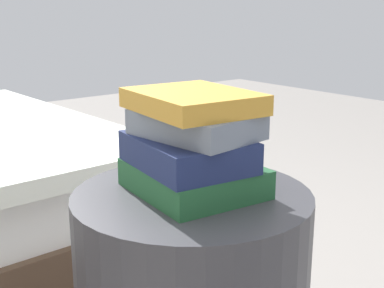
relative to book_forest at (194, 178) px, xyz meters
name	(u,v)px	position (x,y,z in m)	size (l,w,h in m)	color
book_forest	(194,178)	(0.00, 0.00, 0.00)	(0.24, 0.21, 0.05)	#1E512D
book_navy	(187,152)	(0.00, 0.02, 0.06)	(0.23, 0.18, 0.06)	#19234C
book_slate	(196,124)	(-0.01, 0.00, 0.11)	(0.22, 0.16, 0.05)	slate
book_ochre	(193,101)	(0.00, 0.00, 0.15)	(0.23, 0.19, 0.04)	#B7842D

